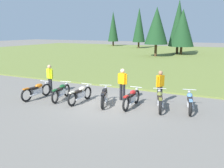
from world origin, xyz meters
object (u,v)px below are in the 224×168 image
object	(u,v)px
rider_in_hivis_vest	(50,77)
rider_with_back_turned	(122,83)
motorcycle_orange	(37,91)
motorcycle_olive	(160,100)
rider_checking_bike	(160,85)
motorcycle_red	(132,98)
motorcycle_cream	(80,94)
motorcycle_british_green	(61,92)
motorcycle_black	(104,96)
motorcycle_sky_blue	(190,102)

from	to	relation	value
rider_in_hivis_vest	rider_with_back_turned	size ratio (longest dim) A/B	1.00
motorcycle_orange	rider_with_back_turned	size ratio (longest dim) A/B	1.26
rider_with_back_turned	motorcycle_olive	bearing A→B (deg)	-16.41
rider_checking_bike	motorcycle_orange	bearing A→B (deg)	-161.82
motorcycle_red	rider_checking_bike	xyz separation A→B (m)	(1.04, 1.18, 0.51)
motorcycle_cream	rider_checking_bike	xyz separation A→B (m)	(3.67, 1.61, 0.51)
motorcycle_orange	rider_checking_bike	size ratio (longest dim) A/B	1.26
motorcycle_british_green	motorcycle_black	distance (m)	2.48
rider_checking_bike	rider_with_back_turned	bearing A→B (deg)	-171.25
motorcycle_cream	motorcycle_sky_blue	world-z (taller)	same
motorcycle_cream	motorcycle_red	xyz separation A→B (m)	(2.63, 0.43, 0.00)
motorcycle_orange	motorcycle_british_green	distance (m)	1.37
motorcycle_orange	motorcycle_black	bearing A→B (deg)	9.09
motorcycle_olive	rider_with_back_turned	bearing A→B (deg)	163.59
rider_with_back_turned	rider_checking_bike	bearing A→B (deg)	8.75
motorcycle_cream	motorcycle_orange	bearing A→B (deg)	-170.59
motorcycle_cream	rider_with_back_turned	distance (m)	2.25
motorcycle_red	rider_checking_bike	distance (m)	1.66
motorcycle_british_green	rider_with_back_turned	bearing A→B (deg)	24.25
motorcycle_british_green	rider_with_back_turned	world-z (taller)	rider_with_back_turned
motorcycle_orange	rider_with_back_turned	world-z (taller)	rider_with_back_turned
motorcycle_cream	motorcycle_sky_blue	bearing A→B (deg)	11.39
motorcycle_sky_blue	motorcycle_black	bearing A→B (deg)	-167.67
motorcycle_black	rider_in_hivis_vest	size ratio (longest dim) A/B	1.19
motorcycle_orange	motorcycle_british_green	xyz separation A→B (m)	(1.31, 0.40, 0.00)
motorcycle_cream	rider_checking_bike	bearing A→B (deg)	23.71
motorcycle_british_green	motorcycle_sky_blue	world-z (taller)	same
motorcycle_olive	motorcycle_sky_blue	world-z (taller)	same
motorcycle_black	motorcycle_british_green	bearing A→B (deg)	-175.35
rider_with_back_turned	motorcycle_orange	bearing A→B (deg)	-157.86
motorcycle_sky_blue	rider_checking_bike	distance (m)	1.71
motorcycle_orange	motorcycle_sky_blue	size ratio (longest dim) A/B	1.01
motorcycle_black	motorcycle_red	size ratio (longest dim) A/B	0.95
motorcycle_british_green	rider_checking_bike	distance (m)	5.15
motorcycle_sky_blue	rider_checking_bike	xyz separation A→B (m)	(-1.54, 0.56, 0.51)
motorcycle_british_green	rider_in_hivis_vest	bearing A→B (deg)	149.04
rider_in_hivis_vest	motorcycle_red	bearing A→B (deg)	-4.74
motorcycle_cream	rider_with_back_turned	size ratio (longest dim) A/B	1.26
motorcycle_orange	motorcycle_black	xyz separation A→B (m)	(3.78, 0.60, 0.00)
motorcycle_red	motorcycle_olive	bearing A→B (deg)	10.85
motorcycle_black	motorcycle_red	xyz separation A→B (m)	(1.35, 0.24, 0.00)
motorcycle_black	rider_with_back_turned	world-z (taller)	rider_with_back_turned
motorcycle_british_green	motorcycle_red	xyz separation A→B (m)	(3.82, 0.44, 0.00)
motorcycle_british_green	motorcycle_sky_blue	bearing A→B (deg)	9.40
motorcycle_sky_blue	rider_in_hivis_vest	size ratio (longest dim) A/B	1.24
motorcycle_british_green	rider_with_back_turned	xyz separation A→B (m)	(2.95, 1.33, 0.51)
rider_with_back_turned	motorcycle_cream	bearing A→B (deg)	-143.10
motorcycle_black	rider_checking_bike	size ratio (longest dim) A/B	1.19
motorcycle_orange	motorcycle_british_green	world-z (taller)	same
rider_in_hivis_vest	rider_with_back_turned	world-z (taller)	same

